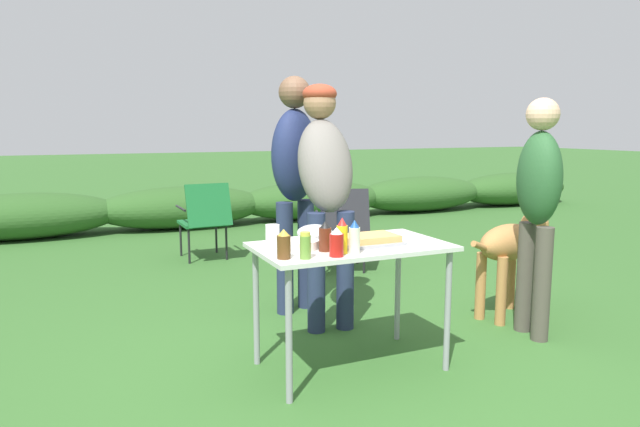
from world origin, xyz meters
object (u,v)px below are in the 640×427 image
ketchup_bottle (336,243)px  standing_person_in_dark_puffer (538,195)px  mayo_bottle (354,238)px  camp_chair_near_hedge (205,217)px  plate_stack (299,244)px  standing_person_in_red_jacket (325,176)px  relish_jar (305,246)px  beer_bottle (284,245)px  mixing_bowl (315,233)px  camp_chair_green_behind_table (343,225)px  standing_person_in_olive_jacket (295,172)px  bbq_sauce_bottle (325,237)px  paper_cup_stack (273,235)px  mustard_bottle (342,237)px  folding_table (351,257)px  dog (512,246)px  food_tray (369,240)px

ketchup_bottle → standing_person_in_dark_puffer: 1.60m
ketchup_bottle → standing_person_in_dark_puffer: bearing=7.4°
mayo_bottle → camp_chair_near_hedge: mayo_bottle is taller
plate_stack → standing_person_in_red_jacket: standing_person_in_red_jacket is taller
relish_jar → beer_bottle: beer_bottle is taller
mixing_bowl → camp_chair_green_behind_table: size_ratio=0.26×
standing_person_in_olive_jacket → relish_jar: bearing=-130.4°
mixing_bowl → camp_chair_near_hedge: 2.93m
mixing_bowl → camp_chair_near_hedge: bearing=90.0°
relish_jar → bbq_sauce_bottle: size_ratio=0.85×
ketchup_bottle → camp_chair_green_behind_table: size_ratio=0.18×
mayo_bottle → standing_person_in_red_jacket: bearing=74.1°
ketchup_bottle → standing_person_in_red_jacket: bearing=68.4°
mixing_bowl → standing_person_in_red_jacket: bearing=59.8°
paper_cup_stack → ketchup_bottle: ketchup_bottle is taller
ketchup_bottle → beer_bottle: (-0.27, 0.06, 0.00)m
relish_jar → camp_chair_near_hedge: 3.34m
mustard_bottle → mayo_bottle: size_ratio=1.05×
beer_bottle → standing_person_in_olive_jacket: standing_person_in_olive_jacket is taller
mayo_bottle → standing_person_in_red_jacket: (0.27, 0.96, 0.24)m
relish_jar → paper_cup_stack: bearing=96.1°
folding_table → relish_jar: relish_jar is taller
paper_cup_stack → bbq_sauce_bottle: (0.21, -0.26, 0.02)m
relish_jar → standing_person_in_olive_jacket: 1.46m
dog → plate_stack: bearing=-94.9°
relish_jar → camp_chair_near_hedge: (0.23, 3.32, -0.34)m
folding_table → plate_stack: (-0.32, 0.01, 0.10)m
beer_bottle → standing_person_in_dark_puffer: 1.86m
paper_cup_stack → camp_chair_near_hedge: (0.27, 2.93, -0.33)m
bbq_sauce_bottle → standing_person_in_red_jacket: bearing=65.2°
relish_jar → mixing_bowl: bearing=60.3°
dog → camp_chair_near_hedge: 3.21m
dog → folding_table: bearing=-92.3°
plate_stack → food_tray: bearing=-7.6°
relish_jar → plate_stack: bearing=75.0°
paper_cup_stack → relish_jar: relish_jar is taller
plate_stack → mayo_bottle: size_ratio=1.19×
beer_bottle → mayo_bottle: (0.38, -0.05, 0.01)m
paper_cup_stack → dog: size_ratio=0.13×
bbq_sauce_bottle → standing_person_in_olive_jacket: 1.29m
ketchup_bottle → mayo_bottle: mayo_bottle is taller
camp_chair_green_behind_table → mixing_bowl: bearing=-101.8°
mayo_bottle → standing_person_in_dark_puffer: bearing=7.5°
ketchup_bottle → standing_person_in_olive_jacket: size_ratio=0.09×
folding_table → standing_person_in_red_jacket: size_ratio=0.64×
dog → camp_chair_green_behind_table: (-0.57, 1.69, -0.06)m
mixing_bowl → camp_chair_green_behind_table: 2.21m
standing_person_in_red_jacket → mixing_bowl: bearing=-114.1°
plate_stack → dog: size_ratio=0.23×
plate_stack → bbq_sauce_bottle: bearing=-46.9°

